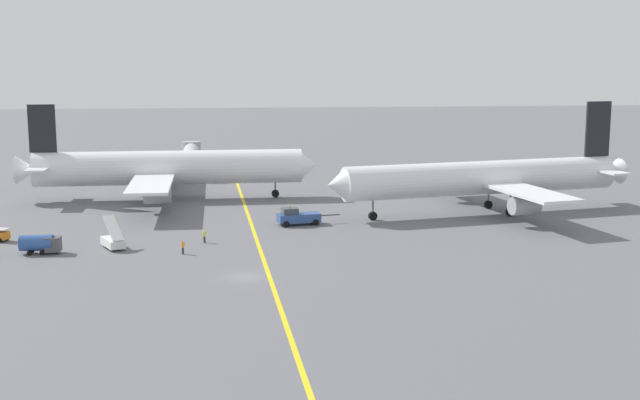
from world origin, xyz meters
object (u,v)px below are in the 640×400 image
(airliner_at_gate_left, at_px, (167,168))
(airliner_being_pushed, at_px, (484,178))
(ground_crew_wing_walker_right, at_px, (183,247))
(gse_stair_truck_yellow, at_px, (113,241))
(jet_bridge, at_px, (191,153))
(pushback_tug, at_px, (297,217))
(gse_fuel_bowser_stubby, at_px, (41,243))
(ground_crew_ramp_agent_by_cones, at_px, (204,236))

(airliner_at_gate_left, height_order, airliner_being_pushed, airliner_being_pushed)
(airliner_at_gate_left, bearing_deg, ground_crew_wing_walker_right, -83.11)
(gse_stair_truck_yellow, xyz_separation_m, jet_bridge, (6.65, 66.15, 3.46))
(pushback_tug, distance_m, ground_crew_wing_walker_right, 22.69)
(ground_crew_wing_walker_right, bearing_deg, pushback_tug, 47.07)
(airliner_at_gate_left, relative_size, gse_fuel_bowser_stubby, 10.23)
(gse_stair_truck_yellow, bearing_deg, airliner_at_gate_left, 83.59)
(airliner_being_pushed, xyz_separation_m, pushback_tug, (-29.45, -6.07, -4.30))
(airliner_at_gate_left, distance_m, gse_stair_truck_yellow, 37.02)
(pushback_tug, bearing_deg, jet_bridge, 108.41)
(ground_crew_ramp_agent_by_cones, bearing_deg, jet_bridge, 94.28)
(airliner_at_gate_left, xyz_separation_m, gse_stair_truck_yellow, (-4.11, -36.54, -4.33))
(airliner_being_pushed, distance_m, gse_fuel_bowser_stubby, 65.88)
(gse_stair_truck_yellow, relative_size, jet_bridge, 0.29)
(airliner_being_pushed, height_order, ground_crew_wing_walker_right, airliner_being_pushed)
(airliner_at_gate_left, distance_m, pushback_tug, 31.64)
(ground_crew_ramp_agent_by_cones, relative_size, jet_bridge, 0.10)
(pushback_tug, xyz_separation_m, gse_fuel_bowser_stubby, (-32.93, -14.69, 0.13))
(airliner_being_pushed, xyz_separation_m, gse_stair_truck_yellow, (-53.90, -18.73, -4.48))
(pushback_tug, distance_m, ground_crew_ramp_agent_by_cones, 16.69)
(ground_crew_wing_walker_right, bearing_deg, ground_crew_ramp_agent_by_cones, 68.47)
(gse_fuel_bowser_stubby, bearing_deg, ground_crew_ramp_agent_by_cones, 12.07)
(gse_stair_truck_yellow, bearing_deg, jet_bridge, 84.26)
(airliner_at_gate_left, relative_size, jet_bridge, 2.99)
(ground_crew_wing_walker_right, bearing_deg, airliner_being_pushed, 26.81)
(airliner_at_gate_left, height_order, gse_fuel_bowser_stubby, airliner_at_gate_left)
(ground_crew_ramp_agent_by_cones, bearing_deg, ground_crew_wing_walker_right, -111.53)
(airliner_being_pushed, xyz_separation_m, jet_bridge, (-47.25, 47.42, -1.02))
(airliner_being_pushed, relative_size, jet_bridge, 2.97)
(gse_fuel_bowser_stubby, height_order, ground_crew_wing_walker_right, gse_fuel_bowser_stubby)
(airliner_at_gate_left, height_order, jet_bridge, airliner_at_gate_left)
(gse_fuel_bowser_stubby, xyz_separation_m, ground_crew_wing_walker_right, (17.48, -1.92, -0.47))
(pushback_tug, relative_size, ground_crew_ramp_agent_by_cones, 5.51)
(ground_crew_wing_walker_right, height_order, jet_bridge, jet_bridge)
(airliner_at_gate_left, xyz_separation_m, gse_fuel_bowser_stubby, (-12.59, -38.57, -4.02))
(gse_fuel_bowser_stubby, height_order, jet_bridge, jet_bridge)
(ground_crew_wing_walker_right, distance_m, jet_bridge, 70.24)
(gse_stair_truck_yellow, distance_m, ground_crew_wing_walker_right, 9.83)
(pushback_tug, distance_m, gse_stair_truck_yellow, 27.53)
(airliner_at_gate_left, xyz_separation_m, ground_crew_wing_walker_right, (4.89, -40.49, -4.49))
(airliner_being_pushed, distance_m, ground_crew_ramp_agent_by_cones, 45.79)
(ground_crew_ramp_agent_by_cones, distance_m, jet_bridge, 64.21)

